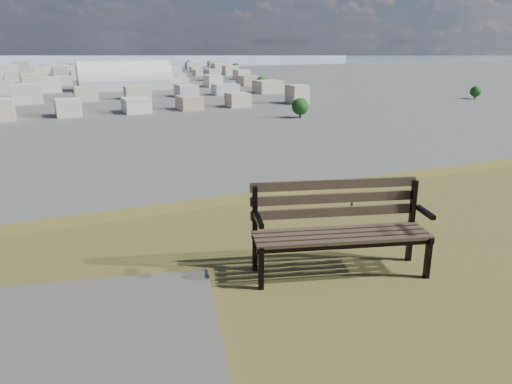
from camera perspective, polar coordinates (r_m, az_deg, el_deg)
name	(u,v)px	position (r m, az deg, el deg)	size (l,w,h in m)	color
park_bench	(339,223)	(4.96, 9.44, -3.52)	(1.78, 1.00, 0.89)	#423526
arena	(125,81)	(310.10, -14.79, 12.22)	(53.00, 23.77, 22.09)	#B7B6B2
city_blocks	(27,76)	(397.38, -24.69, 11.92)	(395.00, 361.00, 7.00)	beige
bay_water	(24,59)	(902.64, -25.03, 13.58)	(2400.00, 700.00, 0.12)	#95ACBE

